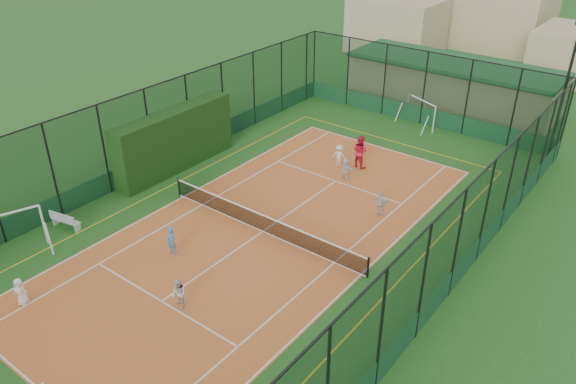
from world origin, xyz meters
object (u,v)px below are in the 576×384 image
Objects in this scene: clubhouse at (452,83)px; child_far_left at (339,155)px; child_far_right at (380,203)px; child_far_back at (346,169)px; child_near_right at (179,294)px; child_near_mid at (171,241)px; coach at (360,151)px; futsal_goal_far at (420,113)px; futsal_goal_near at (8,235)px; child_near_left at (20,292)px; floodlight_ne at (564,94)px; white_bench at (66,220)px.

clubhouse reaches higher than child_far_left.
child_far_right is 1.05× the size of child_far_back.
child_near_mid is at bearing 154.95° from child_near_right.
clubhouse is at bearing -105.51° from child_far_left.
child_far_left is at bearing -43.18° from child_far_back.
child_near_right is (2.95, -2.30, -0.03)m from child_near_mid.
clubhouse is 7.78× the size of coach.
coach reaches higher than futsal_goal_far.
child_far_left is at bearing -35.97° from child_far_right.
futsal_goal_near is 2.63× the size of child_near_left.
clubhouse is at bearing 104.63° from child_near_right.
child_near_right is (8.74, 2.10, -0.35)m from futsal_goal_near.
child_far_back is (8.14, 15.24, -0.37)m from futsal_goal_near.
child_far_back is (-8.34, -9.64, -3.48)m from floodlight_ne.
child_far_left is (-1.09, -8.40, -0.26)m from futsal_goal_far.
child_near_mid reaches higher than child_near_right.
floodlight_ne is at bearing -111.98° from child_far_right.
child_near_left is (3.50, -4.32, 0.16)m from white_bench.
futsal_goal_near reaches higher than child_far_back.
futsal_goal_far is 26.81m from child_near_left.
child_near_right reaches higher than child_near_left.
child_far_left is 1.73m from child_far_back.
clubhouse is 5.33× the size of futsal_goal_far.
child_far_back is at bearing -8.08° from futsal_goal_near.
child_far_back is at bearing 103.04° from coach.
futsal_goal_near is 17.28m from child_far_back.
child_far_left is 1.22m from coach.
child_near_right is at bearing -63.31° from futsal_goal_far.
clubhouse is 5.45m from futsal_goal_far.
clubhouse is 11.73× the size of child_far_left.
coach reaches higher than child_near_mid.
child_near_left is (-4.30, -31.85, -0.96)m from clubhouse.
child_far_back is at bearing 45.73° from white_bench.
clubhouse is 13.87m from child_far_left.
coach is at bearing -162.29° from child_far_left.
futsal_goal_near is at bearing -139.06° from child_near_mid.
child_near_right reaches higher than child_far_left.
child_far_left is (1.14, 12.07, -0.05)m from child_near_mid.
futsal_goal_far reaches higher than child_near_right.
child_far_left is 1.01× the size of child_far_back.
child_near_left is at bearing 67.95° from child_far_left.
child_near_mid is at bearing -71.34° from futsal_goal_far.
child_far_back is at bearing -89.03° from clubhouse.
white_bench is 1.19× the size of child_far_right.
futsal_goal_far is 1.46× the size of coach.
child_near_mid is (-10.70, -20.48, -3.42)m from floodlight_ne.
coach is (-3.64, 4.02, 0.30)m from child_far_right.
child_near_mid is 11.09m from child_far_back.
child_near_right is at bearing 85.62° from child_far_left.
clubhouse reaches higher than child_near_right.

